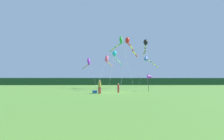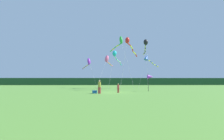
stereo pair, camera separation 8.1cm
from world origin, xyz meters
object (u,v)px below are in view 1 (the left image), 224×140
cooler_box (95,92)px  kite_rainbow (107,59)px  kite_cyan (115,55)px  kite_black (145,44)px  kite_blue (147,58)px  person_child (118,88)px  kite_red (129,43)px  kite_purple (88,62)px  person_adult (100,86)px  kite_green (120,42)px  banner_flag_pole (150,77)px

cooler_box → kite_rainbow: (1.50, 14.93, 6.27)m
kite_cyan → kite_black: 7.00m
kite_rainbow → kite_blue: bearing=5.9°
person_child → kite_cyan: size_ratio=0.13×
kite_cyan → kite_red: 5.98m
person_child → kite_purple: (-6.03, 15.76, 5.31)m
person_child → kite_black: kite_black is taller
person_adult → kite_green: size_ratio=0.15×
kite_cyan → kite_black: kite_black is taller
person_child → kite_green: (1.08, 11.39, 9.19)m
kite_purple → kite_green: 9.20m
banner_flag_pole → kite_cyan: 11.59m
kite_red → kite_green: 4.92m
person_child → kite_purple: size_ratio=0.17×
cooler_box → kite_blue: (10.86, 15.89, 6.69)m
banner_flag_pole → kite_cyan: bearing=119.0°
kite_cyan → kite_blue: (7.60, 2.69, -0.30)m
banner_flag_pole → kite_green: bearing=116.5°
cooler_box → kite_red: kite_red is taller
banner_flag_pole → person_adult: bearing=-149.5°
kite_cyan → person_adult: bearing=-100.8°
banner_flag_pole → kite_green: kite_green is taller
person_child → kite_red: 10.63m
cooler_box → kite_green: (4.19, 12.33, 9.70)m
kite_cyan → kite_purple: 7.19m
person_adult → kite_black: size_ratio=0.16×
kite_green → kite_black: bearing=8.8°
person_child → banner_flag_pole: bearing=30.6°
kite_green → kite_blue: bearing=28.1°
kite_cyan → kite_green: (0.93, -0.88, 2.71)m
person_adult → banner_flag_pole: banner_flag_pole is taller
person_child → kite_green: 14.67m
kite_rainbow → kite_green: size_ratio=0.72×
kite_rainbow → kite_green: 5.07m
kite_rainbow → kite_red: bearing=-60.6°
kite_cyan → kite_blue: bearing=19.5°
cooler_box → kite_red: size_ratio=0.06×
cooler_box → kite_black: (9.81, 13.20, 9.43)m
person_adult → kite_blue: bearing=58.1°
cooler_box → kite_rainbow: bearing=84.3°
person_adult → kite_rainbow: (0.87, 15.44, 5.51)m
person_adult → kite_rainbow: bearing=86.8°
cooler_box → kite_black: kite_black is taller
kite_red → kite_cyan: bearing=112.8°
kite_purple → banner_flag_pole: bearing=-48.4°
person_child → kite_black: bearing=61.3°
kite_red → kite_blue: (5.34, 8.08, -1.56)m
kite_cyan → kite_red: bearing=-67.2°
kite_cyan → kite_purple: (-6.17, 3.49, -1.17)m
kite_rainbow → person_adult: bearing=-93.2°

